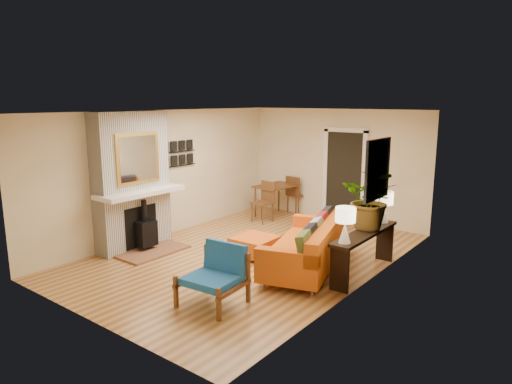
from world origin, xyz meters
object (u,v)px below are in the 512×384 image
(ottoman, at_px, (255,245))
(lamp_near, at_px, (345,221))
(lamp_far, at_px, (384,203))
(sofa, at_px, (310,247))
(blue_chair, at_px, (217,272))
(houseplant, at_px, (372,199))
(console_table, at_px, (365,241))
(dining_table, at_px, (278,192))

(ottoman, bearing_deg, lamp_near, -9.94)
(lamp_far, bearing_deg, sofa, -127.63)
(blue_chair, relative_size, houseplant, 0.86)
(ottoman, height_order, houseplant, houseplant)
(console_table, relative_size, houseplant, 1.86)
(lamp_near, bearing_deg, houseplant, 90.61)
(ottoman, height_order, lamp_far, lamp_far)
(sofa, xyz_separation_m, lamp_near, (0.82, -0.39, 0.67))
(blue_chair, distance_m, lamp_near, 2.01)
(dining_table, bearing_deg, lamp_near, -42.23)
(lamp_near, xyz_separation_m, lamp_far, (0.00, 1.45, 0.00))
(sofa, xyz_separation_m, houseplant, (0.81, 0.55, 0.83))
(houseplant, bearing_deg, lamp_far, 88.88)
(ottoman, height_order, blue_chair, blue_chair)
(dining_table, height_order, lamp_near, lamp_near)
(ottoman, distance_m, dining_table, 2.97)
(ottoman, relative_size, lamp_far, 1.36)
(console_table, bearing_deg, blue_chair, -118.31)
(ottoman, height_order, lamp_near, lamp_near)
(ottoman, xyz_separation_m, blue_chair, (0.76, -1.83, 0.24))
(ottoman, relative_size, blue_chair, 0.86)
(blue_chair, height_order, houseplant, houseplant)
(lamp_far, bearing_deg, console_table, -90.00)
(sofa, bearing_deg, lamp_far, 52.37)
(ottoman, height_order, dining_table, dining_table)
(blue_chair, height_order, console_table, blue_chair)
(dining_table, distance_m, console_table, 3.97)
(blue_chair, distance_m, houseplant, 2.81)
(dining_table, relative_size, houseplant, 1.77)
(blue_chair, bearing_deg, houseplant, 64.03)
(blue_chair, height_order, lamp_near, lamp_near)
(sofa, height_order, ottoman, sofa)
(houseplant, bearing_deg, blue_chair, -115.97)
(sofa, relative_size, lamp_near, 4.54)
(ottoman, bearing_deg, houseplant, 17.08)
(console_table, height_order, lamp_near, lamp_near)
(sofa, distance_m, lamp_far, 1.50)
(dining_table, xyz_separation_m, houseplant, (3.27, -2.03, 0.61))
(console_table, bearing_deg, houseplant, 92.67)
(dining_table, bearing_deg, console_table, -34.47)
(ottoman, relative_size, lamp_near, 1.36)
(lamp_far, bearing_deg, blue_chair, -112.08)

